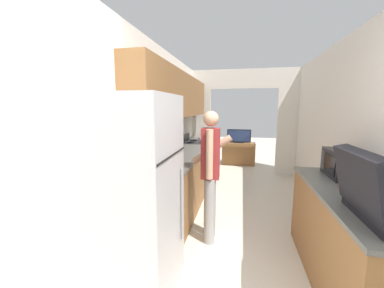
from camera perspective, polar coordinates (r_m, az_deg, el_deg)
wall_left at (r=3.48m, az=-7.68°, el=6.85°), size 0.38×7.17×2.50m
wall_right at (r=3.12m, az=36.29°, el=0.67°), size 0.06×7.17×2.50m
wall_far_with_doorway at (r=5.84m, az=12.27°, el=6.98°), size 2.88×0.06×2.50m
counter_left at (r=3.91m, az=-2.19°, el=-8.41°), size 0.62×3.53×0.88m
counter_right at (r=2.62m, az=33.99°, el=-19.01°), size 0.62×1.76×0.88m
refrigerator at (r=2.10m, az=-13.92°, el=-12.30°), size 0.72×0.74×1.71m
range_oven at (r=5.09m, az=1.37°, el=-4.27°), size 0.66×0.77×1.02m
person at (r=2.81m, az=4.47°, el=-7.05°), size 0.50×0.38×1.56m
suitcase at (r=1.94m, az=39.23°, el=-10.35°), size 0.48×0.61×0.46m
microwave at (r=2.91m, az=33.31°, el=-4.08°), size 0.35×0.48×0.28m
book_stack at (r=2.49m, az=35.47°, el=-9.04°), size 0.25×0.30×0.05m
tv_cabinet at (r=6.83m, az=11.18°, el=-2.23°), size 0.91×0.42×0.62m
television at (r=6.72m, az=11.30°, el=1.85°), size 0.66×0.16×0.38m
knife at (r=5.54m, az=1.82°, el=1.43°), size 0.07×0.32×0.02m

